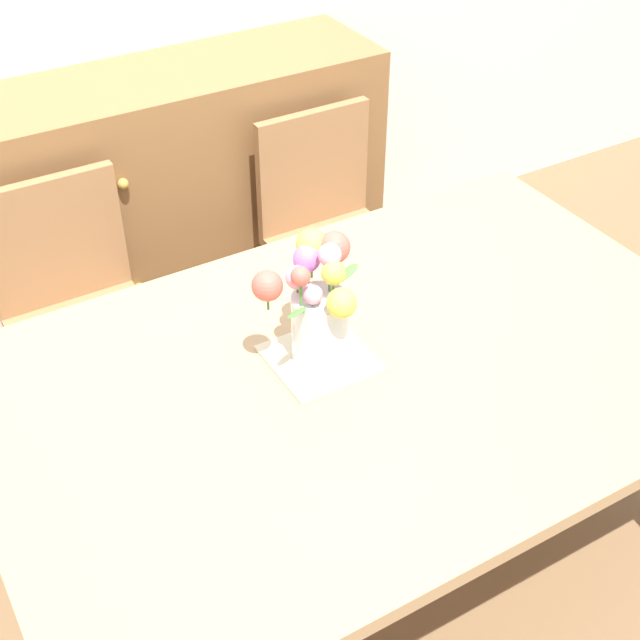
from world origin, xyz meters
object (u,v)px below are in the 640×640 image
(chair_right, at_px, (329,225))
(flower_vase, at_px, (317,301))
(chair_left, at_px, (76,305))
(dresser, at_px, (189,203))
(dining_table, at_px, (366,389))

(chair_right, relative_size, flower_vase, 2.97)
(chair_left, distance_m, dresser, 0.69)
(chair_left, xyz_separation_m, dresser, (0.55, 0.41, -0.02))
(dining_table, relative_size, flower_vase, 5.97)
(dining_table, distance_m, chair_right, 1.04)
(dresser, height_order, flower_vase, flower_vase)
(dining_table, bearing_deg, chair_right, 64.00)
(chair_right, xyz_separation_m, flower_vase, (-0.53, -0.84, 0.41))
(chair_left, relative_size, chair_right, 1.00)
(chair_left, distance_m, flower_vase, 1.00)
(flower_vase, bearing_deg, dining_table, -45.91)
(dining_table, distance_m, dresser, 1.35)
(dresser, bearing_deg, dining_table, -94.46)
(chair_right, height_order, flower_vase, flower_vase)
(dining_table, relative_size, chair_left, 2.01)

